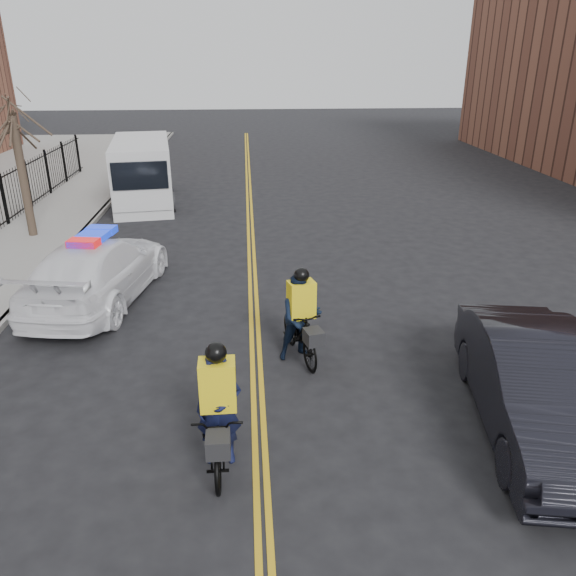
% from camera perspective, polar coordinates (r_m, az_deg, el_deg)
% --- Properties ---
extents(ground, '(120.00, 120.00, 0.00)m').
position_cam_1_polar(ground, '(11.20, -3.15, -9.73)').
color(ground, black).
rests_on(ground, ground).
extents(center_line_left, '(0.10, 60.00, 0.01)m').
position_cam_1_polar(center_line_left, '(18.45, -3.98, 3.68)').
color(center_line_left, gold).
rests_on(center_line_left, ground).
extents(center_line_right, '(0.10, 60.00, 0.01)m').
position_cam_1_polar(center_line_right, '(18.46, -3.49, 3.69)').
color(center_line_right, gold).
rests_on(center_line_right, ground).
extents(sidewalk, '(3.00, 60.00, 0.15)m').
position_cam_1_polar(sidewalk, '(19.86, -25.95, 2.99)').
color(sidewalk, gray).
rests_on(sidewalk, ground).
extents(curb, '(0.20, 60.00, 0.15)m').
position_cam_1_polar(curb, '(19.35, -21.82, 3.19)').
color(curb, gray).
rests_on(curb, ground).
extents(street_tree, '(3.20, 3.20, 4.80)m').
position_cam_1_polar(street_tree, '(21.00, -25.96, 13.76)').
color(street_tree, '#34271F').
rests_on(street_tree, sidewalk).
extents(police_cruiser, '(3.24, 6.05, 1.83)m').
position_cam_1_polar(police_cruiser, '(15.33, -18.78, 1.77)').
color(police_cruiser, white).
rests_on(police_cruiser, ground).
extents(dark_sedan, '(2.60, 5.35, 1.69)m').
position_cam_1_polar(dark_sedan, '(10.43, 24.03, -9.10)').
color(dark_sedan, black).
rests_on(dark_sedan, ground).
extents(cargo_van, '(3.15, 6.56, 2.64)m').
position_cam_1_polar(cargo_van, '(25.18, -14.54, 11.19)').
color(cargo_van, silver).
rests_on(cargo_van, ground).
extents(cyclist_near, '(0.78, 2.15, 2.10)m').
position_cam_1_polar(cyclist_near, '(9.00, -6.95, -13.30)').
color(cyclist_near, black).
rests_on(cyclist_near, ground).
extents(cyclist_far, '(1.06, 2.10, 2.04)m').
position_cam_1_polar(cyclist_far, '(11.71, 1.35, -3.63)').
color(cyclist_far, black).
rests_on(cyclist_far, ground).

